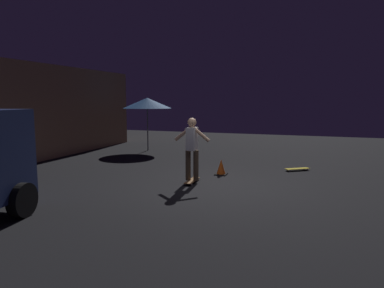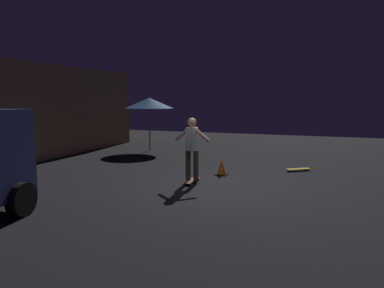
{
  "view_description": "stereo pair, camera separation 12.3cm",
  "coord_description": "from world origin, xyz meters",
  "px_view_note": "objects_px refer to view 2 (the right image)",
  "views": [
    {
      "loc": [
        -8.31,
        -2.37,
        2.2
      ],
      "look_at": [
        0.16,
        0.63,
        1.05
      ],
      "focal_mm": 32.07,
      "sensor_mm": 36.0,
      "label": 1
    },
    {
      "loc": [
        -8.27,
        -2.48,
        2.2
      ],
      "look_at": [
        0.16,
        0.63,
        1.05
      ],
      "focal_mm": 32.07,
      "sensor_mm": 36.0,
      "label": 2
    }
  ],
  "objects_px": {
    "skateboard_spare": "(298,169)",
    "skater": "(192,144)",
    "patio_umbrella": "(149,103)",
    "skateboard_ridden": "(192,181)",
    "traffic_cone": "(222,168)"
  },
  "relations": [
    {
      "from": "skateboard_ridden",
      "to": "traffic_cone",
      "type": "relative_size",
      "value": 1.7
    },
    {
      "from": "skateboard_ridden",
      "to": "traffic_cone",
      "type": "distance_m",
      "value": 1.34
    },
    {
      "from": "skateboard_spare",
      "to": "skater",
      "type": "xyz_separation_m",
      "value": [
        -2.62,
        2.59,
        0.98
      ]
    },
    {
      "from": "skateboard_spare",
      "to": "skater",
      "type": "relative_size",
      "value": 0.45
    },
    {
      "from": "skater",
      "to": "traffic_cone",
      "type": "height_order",
      "value": "skater"
    },
    {
      "from": "traffic_cone",
      "to": "skateboard_ridden",
      "type": "bearing_deg",
      "value": 158.84
    },
    {
      "from": "skater",
      "to": "traffic_cone",
      "type": "bearing_deg",
      "value": -21.16
    },
    {
      "from": "patio_umbrella",
      "to": "skateboard_ridden",
      "type": "height_order",
      "value": "patio_umbrella"
    },
    {
      "from": "skateboard_ridden",
      "to": "skateboard_spare",
      "type": "height_order",
      "value": "same"
    },
    {
      "from": "patio_umbrella",
      "to": "skater",
      "type": "xyz_separation_m",
      "value": [
        -4.97,
        -3.82,
        -1.04
      ]
    },
    {
      "from": "patio_umbrella",
      "to": "skater",
      "type": "bearing_deg",
      "value": -142.45
    },
    {
      "from": "skateboard_spare",
      "to": "skater",
      "type": "bearing_deg",
      "value": 135.25
    },
    {
      "from": "skateboard_ridden",
      "to": "skater",
      "type": "xyz_separation_m",
      "value": [
        0.0,
        -0.0,
        0.98
      ]
    },
    {
      "from": "patio_umbrella",
      "to": "skateboard_spare",
      "type": "height_order",
      "value": "patio_umbrella"
    },
    {
      "from": "skater",
      "to": "skateboard_ridden",
      "type": "bearing_deg",
      "value": 116.57
    }
  ]
}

